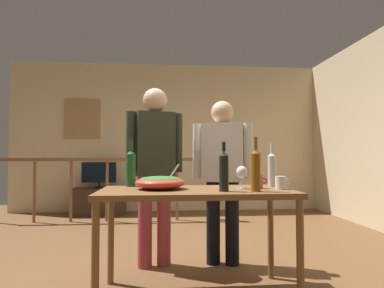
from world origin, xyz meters
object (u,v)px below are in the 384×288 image
(wine_bottle_green, at_px, (131,167))
(wine_bottle_clear, at_px, (272,169))
(salad_bowl, at_px, (160,182))
(wine_bottle_amber, at_px, (256,169))
(framed_picture, at_px, (82,119))
(mug_red, at_px, (257,181))
(wine_glass, at_px, (242,173))
(person_standing_right, at_px, (222,168))
(stair_railing, at_px, (139,179))
(wine_bottle_dark, at_px, (224,171))
(tv_console, at_px, (99,201))
(mug_white, at_px, (281,183))
(flat_screen_tv, at_px, (99,173))
(person_standing_left, at_px, (155,161))
(serving_table, at_px, (196,201))

(wine_bottle_green, bearing_deg, wine_bottle_clear, -4.90)
(salad_bowl, distance_m, wine_bottle_amber, 0.70)
(framed_picture, distance_m, mug_red, 4.40)
(wine_glass, relative_size, person_standing_right, 0.11)
(stair_railing, xyz_separation_m, wine_bottle_green, (0.14, -2.59, 0.28))
(salad_bowl, relative_size, wine_bottle_dark, 1.07)
(tv_console, height_order, mug_white, mug_white)
(wine_glass, bearing_deg, flat_screen_tv, 116.83)
(wine_bottle_clear, distance_m, mug_white, 0.24)
(tv_console, relative_size, wine_bottle_green, 2.36)
(tv_console, xyz_separation_m, wine_glass, (1.72, -3.43, 0.67))
(mug_white, relative_size, person_standing_right, 0.07)
(mug_white, bearing_deg, wine_glass, 168.68)
(framed_picture, bearing_deg, person_standing_left, -64.96)
(wine_glass, xyz_separation_m, person_standing_right, (-0.02, 0.67, 0.01))
(wine_bottle_clear, bearing_deg, stair_railing, 115.41)
(mug_red, xyz_separation_m, person_standing_right, (-0.15, 0.65, 0.08))
(wine_bottle_clear, distance_m, wine_bottle_green, 1.14)
(serving_table, relative_size, wine_bottle_clear, 4.05)
(stair_railing, height_order, wine_bottle_clear, wine_bottle_clear)
(stair_railing, bearing_deg, wine_bottle_green, -86.98)
(wine_glass, height_order, mug_white, wine_glass)
(stair_railing, height_order, serving_table, stair_railing)
(wine_bottle_green, distance_m, mug_white, 1.18)
(framed_picture, xyz_separation_m, wine_bottle_clear, (2.38, -3.56, -0.79))
(salad_bowl, bearing_deg, mug_red, -0.05)
(salad_bowl, height_order, wine_bottle_amber, wine_bottle_amber)
(wine_bottle_amber, bearing_deg, serving_table, 155.64)
(salad_bowl, xyz_separation_m, person_standing_left, (-0.06, 0.65, 0.15))
(wine_glass, height_order, wine_bottle_green, wine_bottle_green)
(wine_bottle_dark, height_order, wine_bottle_amber, wine_bottle_amber)
(person_standing_left, xyz_separation_m, person_standing_right, (0.65, 0.00, -0.07))
(flat_screen_tv, bearing_deg, serving_table, -68.08)
(flat_screen_tv, bearing_deg, wine_bottle_amber, -63.72)
(framed_picture, relative_size, wine_bottle_dark, 2.13)
(tv_console, distance_m, salad_bowl, 3.63)
(salad_bowl, height_order, person_standing_left, person_standing_left)
(wine_bottle_amber, bearing_deg, wine_bottle_green, 153.67)
(wine_glass, relative_size, wine_bottle_green, 0.45)
(person_standing_right, bearing_deg, stair_railing, -52.48)
(person_standing_left, bearing_deg, mug_red, 127.18)
(wine_bottle_clear, relative_size, wine_bottle_dark, 1.00)
(serving_table, relative_size, person_standing_left, 0.84)
(wine_bottle_clear, xyz_separation_m, person_standing_right, (-0.31, 0.51, -0.01))
(tv_console, bearing_deg, mug_white, -60.16)
(framed_picture, bearing_deg, serving_table, -64.91)
(wine_bottle_dark, relative_size, mug_white, 3.01)
(flat_screen_tv, relative_size, wine_bottle_clear, 1.70)
(mug_red, bearing_deg, stair_railing, 111.56)
(mug_red, relative_size, mug_white, 1.04)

